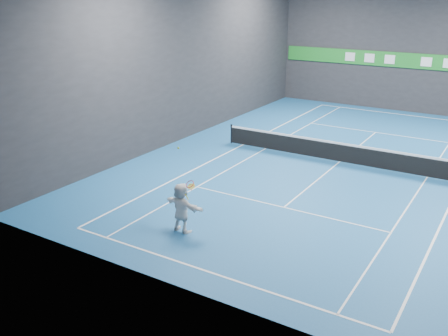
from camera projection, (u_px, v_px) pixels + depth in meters
The scene contains 17 objects.
ground at pixel (339, 162), 24.56m from camera, with size 26.00×26.00×0.00m, color #19558E.
wall_back at pixel (410, 45), 33.48m from camera, with size 18.00×0.10×9.00m, color #28272A.
wall_front at pixel (180, 136), 12.63m from camera, with size 18.00×0.10×9.00m, color #28272A.
wall_left at pixel (188, 57), 27.50m from camera, with size 0.10×26.00×9.00m, color #28272A.
baseline_near at pixel (206, 271), 15.03m from camera, with size 10.98×0.08×0.01m, color white.
baseline_far at pixel (398, 114), 34.10m from camera, with size 10.98×0.08×0.01m, color white.
sideline_doubles_left at pixel (243, 145), 27.27m from camera, with size 0.08×23.78×0.01m, color white.
sideline_singles_left at pixel (265, 149), 26.59m from camera, with size 0.06×23.78×0.01m, color white.
sideline_singles_right at pixel (427, 177), 22.53m from camera, with size 0.06×23.78×0.01m, color white.
service_line_near at pixel (284, 207), 19.43m from camera, with size 8.23×0.06×0.01m, color white.
service_line_far at pixel (376, 132), 29.70m from camera, with size 8.23×0.06×0.01m, color white.
center_service_line at pixel (339, 162), 24.56m from camera, with size 0.06×12.80×0.01m, color white.
player at pixel (181, 208), 17.23m from camera, with size 1.66×0.53×1.79m, color white.
tennis_ball at pixel (178, 148), 16.59m from camera, with size 0.07×0.07×0.07m, color #E8F829.
tennis_net at pixel (340, 152), 24.38m from camera, with size 12.50×0.10×1.07m.
sponsor_banner at pixel (408, 61), 33.76m from camera, with size 17.64×0.11×1.00m.
tennis_racket at pixel (190, 186), 16.81m from camera, with size 0.44×0.33×0.76m.
Camera 1 is at (7.34, -22.77, 7.98)m, focal length 40.00 mm.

